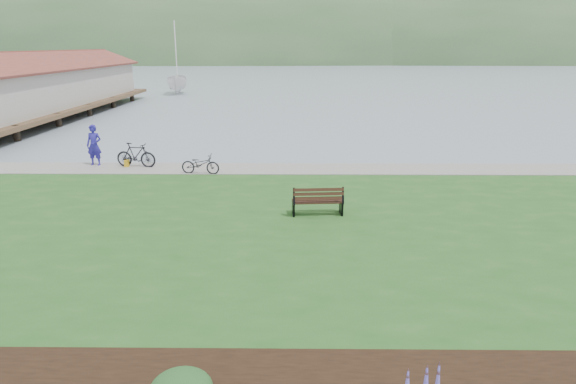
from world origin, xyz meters
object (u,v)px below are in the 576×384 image
bicycle_a (200,164)px  sailboat (178,94)px  person (94,142)px  park_bench (318,200)px

bicycle_a → sailboat: (-10.32, 42.72, -0.84)m
person → sailboat: 41.49m
bicycle_a → sailboat: sailboat is taller
park_bench → person: 12.43m
park_bench → bicycle_a: park_bench is taller
person → sailboat: sailboat is taller
park_bench → bicycle_a: (-4.89, 5.64, -0.07)m
person → bicycle_a: bearing=-11.0°
park_bench → person: size_ratio=0.75×
park_bench → sailboat: sailboat is taller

